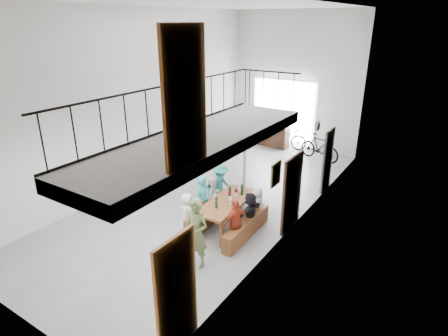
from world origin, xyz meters
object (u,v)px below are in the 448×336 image
Objects in this scene: oak_barrel at (232,137)px; tasting_table at (227,204)px; bicycle_near at (284,137)px; side_bench at (183,160)px; bench_inner at (210,213)px; serving_counter at (270,135)px; host_standing at (196,233)px.

tasting_table is at bearing -59.34° from oak_barrel.
tasting_table is 7.02m from bicycle_near.
oak_barrel is at bearing 83.49° from side_bench.
bench_inner is at bearing -41.89° from side_bench.
tasting_table is at bearing -37.89° from side_bench.
serving_counter is 0.68m from bicycle_near.
bicycle_near is at bearing 101.57° from host_standing.
serving_counter is at bearing 104.78° from tasting_table.
host_standing reaches higher than bicycle_near.
side_bench is at bearing -108.16° from serving_counter.
oak_barrel is 1.66m from serving_counter.
side_bench is 2.95m from oak_barrel.
bench_inner is 1.42× the size of side_bench.
bench_inner is 1.10× the size of bicycle_near.
tasting_table is 4.89m from side_bench.
tasting_table is 0.95× the size of bench_inner.
serving_counter is at bearing 36.91° from oak_barrel.
side_bench is at bearing 140.30° from bicycle_near.
side_bench is (-3.84, 2.99, -0.49)m from tasting_table.
bicycle_near is (-1.50, 6.86, -0.19)m from tasting_table.
bicycle_near reaches higher than bench_inner.
host_standing reaches higher than side_bench.
host_standing reaches higher than bench_inner.
bench_inner is at bearing 170.14° from tasting_table.
side_bench is at bearing 131.17° from host_standing.
bicycle_near is (-0.91, 6.78, 0.27)m from bench_inner.
bench_inner is 1.32× the size of host_standing.
host_standing is 8.74m from bicycle_near.
serving_counter reaches higher than side_bench.
bench_inner is 1.25× the size of serving_counter.
tasting_table is at bearing -176.26° from bicycle_near.
oak_barrel is (-2.91, 5.83, 0.18)m from bench_inner.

